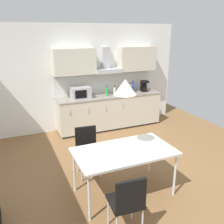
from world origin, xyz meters
TOP-DOWN VIEW (x-y plane):
  - ground_plane at (0.00, 0.00)m, footprint 7.38×7.72m
  - wall_back at (0.00, 2.62)m, footprint 5.90×0.10m
  - kitchen_counter at (0.90, 2.25)m, footprint 2.78×0.66m
  - backsplash_tile at (0.90, 2.56)m, footprint 2.76×0.02m
  - upper_wall_cabinets at (0.90, 2.40)m, footprint 2.76×0.40m
  - microwave at (0.12, 2.25)m, footprint 0.48×0.35m
  - coffee_maker at (1.95, 2.28)m, footprint 0.18×0.19m
  - bottle_brown at (1.29, 2.22)m, footprint 0.07×0.07m
  - bottle_white at (1.06, 2.27)m, footprint 0.06×0.06m
  - bottle_blue at (1.61, 2.28)m, footprint 0.08×0.08m
  - bottle_green at (0.81, 2.21)m, footprint 0.06×0.06m
  - bottle_yellow at (1.49, 2.22)m, footprint 0.06×0.06m
  - dining_table at (-0.02, -0.50)m, footprint 1.52×0.86m
  - chair_near_left at (-0.37, -1.32)m, footprint 0.43×0.43m
  - chair_far_left at (-0.36, 0.31)m, footprint 0.43×0.43m
  - pendant_lamp at (-0.02, -0.50)m, footprint 0.32×0.32m

SIDE VIEW (x-z plane):
  - ground_plane at x=0.00m, z-range -0.02..0.00m
  - kitchen_counter at x=0.90m, z-range 0.00..0.90m
  - chair_near_left at x=-0.37m, z-range 0.10..0.97m
  - chair_far_left at x=-0.36m, z-range 0.10..0.97m
  - dining_table at x=-0.02m, z-range 0.33..1.09m
  - bottle_white at x=1.06m, z-range 0.88..1.11m
  - bottle_brown at x=1.29m, z-range 0.88..1.15m
  - bottle_green at x=0.81m, z-range 0.88..1.15m
  - bottle_yellow at x=1.49m, z-range 0.88..1.16m
  - bottle_blue at x=1.61m, z-range 0.87..1.19m
  - microwave at x=0.12m, z-range 0.90..1.18m
  - coffee_maker at x=1.95m, z-range 0.90..1.20m
  - backsplash_tile at x=0.90m, z-range 0.90..1.40m
  - wall_back at x=0.00m, z-range 0.00..2.68m
  - pendant_lamp at x=-0.02m, z-range 1.63..1.85m
  - upper_wall_cabinets at x=0.90m, z-range 1.45..2.09m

